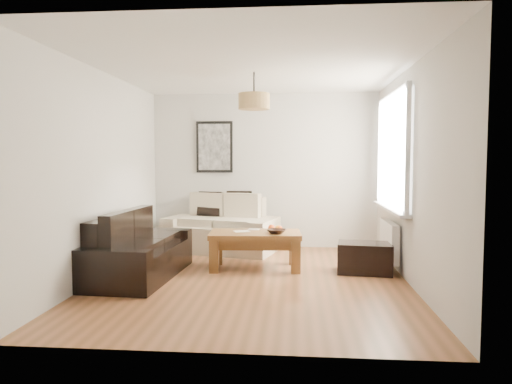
# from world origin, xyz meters

# --- Properties ---
(floor) EXTENTS (4.50, 4.50, 0.00)m
(floor) POSITION_xyz_m (0.00, 0.00, 0.00)
(floor) COLOR brown
(floor) RESTS_ON ground
(ceiling) EXTENTS (3.80, 4.50, 0.00)m
(ceiling) POSITION_xyz_m (0.00, 0.00, 2.60)
(ceiling) COLOR white
(ceiling) RESTS_ON floor
(wall_back) EXTENTS (3.80, 0.04, 2.60)m
(wall_back) POSITION_xyz_m (0.00, 2.25, 1.30)
(wall_back) COLOR silver
(wall_back) RESTS_ON floor
(wall_front) EXTENTS (3.80, 0.04, 2.60)m
(wall_front) POSITION_xyz_m (0.00, -2.25, 1.30)
(wall_front) COLOR silver
(wall_front) RESTS_ON floor
(wall_left) EXTENTS (0.04, 4.50, 2.60)m
(wall_left) POSITION_xyz_m (-1.90, 0.00, 1.30)
(wall_left) COLOR silver
(wall_left) RESTS_ON floor
(wall_right) EXTENTS (0.04, 4.50, 2.60)m
(wall_right) POSITION_xyz_m (1.90, 0.00, 1.30)
(wall_right) COLOR silver
(wall_right) RESTS_ON floor
(window_bay) EXTENTS (0.14, 1.90, 1.60)m
(window_bay) POSITION_xyz_m (1.86, 0.80, 1.60)
(window_bay) COLOR white
(window_bay) RESTS_ON wall_right
(radiator) EXTENTS (0.10, 0.90, 0.52)m
(radiator) POSITION_xyz_m (1.82, 0.80, 0.38)
(radiator) COLOR white
(radiator) RESTS_ON wall_right
(poster) EXTENTS (0.62, 0.04, 0.87)m
(poster) POSITION_xyz_m (-0.85, 2.22, 1.70)
(poster) COLOR black
(poster) RESTS_ON wall_back
(pendant_shade) EXTENTS (0.40, 0.40, 0.20)m
(pendant_shade) POSITION_xyz_m (0.00, 0.30, 2.23)
(pendant_shade) COLOR tan
(pendant_shade) RESTS_ON ceiling
(loveseat_cream) EXTENTS (1.92, 1.35, 0.86)m
(loveseat_cream) POSITION_xyz_m (-0.67, 1.78, 0.43)
(loveseat_cream) COLOR #B8A994
(loveseat_cream) RESTS_ON floor
(sofa_leather) EXTENTS (0.96, 1.82, 0.77)m
(sofa_leather) POSITION_xyz_m (-1.43, 0.01, 0.38)
(sofa_leather) COLOR black
(sofa_leather) RESTS_ON floor
(coffee_table) EXTENTS (1.27, 0.75, 0.50)m
(coffee_table) POSITION_xyz_m (-0.01, 0.60, 0.25)
(coffee_table) COLOR brown
(coffee_table) RESTS_ON floor
(ottoman) EXTENTS (0.75, 0.54, 0.40)m
(ottoman) POSITION_xyz_m (1.45, 0.47, 0.20)
(ottoman) COLOR black
(ottoman) RESTS_ON floor
(cushion_left) EXTENTS (0.42, 0.22, 0.41)m
(cushion_left) POSITION_xyz_m (-0.89, 1.99, 0.74)
(cushion_left) COLOR black
(cushion_left) RESTS_ON loveseat_cream
(cushion_right) EXTENTS (0.42, 0.15, 0.42)m
(cushion_right) POSITION_xyz_m (-0.40, 1.99, 0.75)
(cushion_right) COLOR black
(cushion_right) RESTS_ON loveseat_cream
(fruit_bowl) EXTENTS (0.31, 0.31, 0.06)m
(fruit_bowl) POSITION_xyz_m (0.29, 0.48, 0.53)
(fruit_bowl) COLOR black
(fruit_bowl) RESTS_ON coffee_table
(orange_a) EXTENTS (0.10, 0.10, 0.09)m
(orange_a) POSITION_xyz_m (0.30, 0.69, 0.54)
(orange_a) COLOR orange
(orange_a) RESTS_ON fruit_bowl
(orange_b) EXTENTS (0.09, 0.09, 0.08)m
(orange_b) POSITION_xyz_m (0.32, 0.68, 0.54)
(orange_b) COLOR #D74B12
(orange_b) RESTS_ON fruit_bowl
(orange_c) EXTENTS (0.11, 0.11, 0.10)m
(orange_c) POSITION_xyz_m (0.20, 0.73, 0.54)
(orange_c) COLOR #FF5315
(orange_c) RESTS_ON fruit_bowl
(papers) EXTENTS (0.25, 0.22, 0.01)m
(papers) POSITION_xyz_m (-0.20, 0.63, 0.51)
(papers) COLOR silver
(papers) RESTS_ON coffee_table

